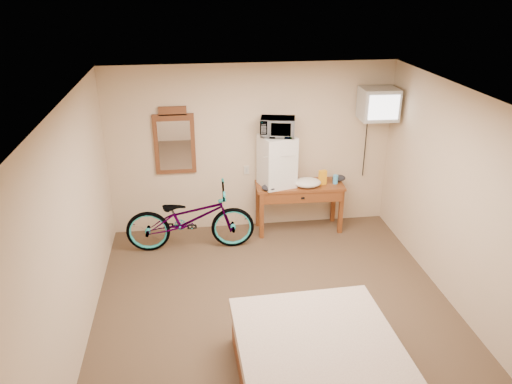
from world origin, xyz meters
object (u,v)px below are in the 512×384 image
(desk, at_px, (300,193))
(crt_television, at_px, (378,104))
(blue_cup, at_px, (335,179))
(bed, at_px, (326,381))
(wall_mirror, at_px, (175,142))
(bicycle, at_px, (190,218))
(microwave, at_px, (278,127))
(mini_fridge, at_px, (277,161))

(desk, distance_m, crt_television, 1.70)
(desk, bearing_deg, blue_cup, -0.58)
(bed, bearing_deg, wall_mirror, 109.72)
(crt_television, relative_size, bed, 0.30)
(blue_cup, bearing_deg, bicycle, -171.69)
(wall_mirror, bearing_deg, blue_cup, -6.76)
(microwave, bearing_deg, blue_cup, 7.88)
(microwave, xyz_separation_m, crt_television, (1.44, -0.04, 0.29))
(microwave, bearing_deg, bicycle, -151.60)
(desk, xyz_separation_m, bicycle, (-1.64, -0.32, -0.15))
(bed, bearing_deg, crt_television, 64.98)
(desk, xyz_separation_m, wall_mirror, (-1.80, 0.27, 0.79))
(microwave, relative_size, bicycle, 0.27)
(crt_television, relative_size, bicycle, 0.33)
(bicycle, bearing_deg, microwave, -72.11)
(bicycle, bearing_deg, mini_fridge, -72.12)
(desk, distance_m, bicycle, 1.68)
(desk, height_order, wall_mirror, wall_mirror)
(mini_fridge, xyz_separation_m, wall_mirror, (-1.46, 0.21, 0.29))
(crt_television, xyz_separation_m, bicycle, (-2.73, -0.34, -1.46))
(crt_television, height_order, wall_mirror, crt_television)
(microwave, relative_size, crt_television, 0.80)
(microwave, height_order, blue_cup, microwave)
(wall_mirror, height_order, bicycle, wall_mirror)
(wall_mirror, bearing_deg, desk, -8.56)
(blue_cup, xyz_separation_m, wall_mirror, (-2.34, 0.28, 0.60))
(mini_fridge, bearing_deg, bed, -92.49)
(mini_fridge, bearing_deg, wall_mirror, 171.66)
(microwave, xyz_separation_m, wall_mirror, (-1.46, 0.21, -0.22))
(desk, bearing_deg, bicycle, -168.86)
(bicycle, xyz_separation_m, bed, (1.14, -3.06, -0.18))
(microwave, distance_m, blue_cup, 1.20)
(crt_television, bearing_deg, mini_fridge, 178.48)
(wall_mirror, relative_size, bed, 0.50)
(blue_cup, xyz_separation_m, bicycle, (-2.17, -0.32, -0.34))
(wall_mirror, bearing_deg, bicycle, -74.51)
(mini_fridge, relative_size, bed, 0.38)
(mini_fridge, distance_m, wall_mirror, 1.50)
(wall_mirror, bearing_deg, mini_fridge, -8.34)
(microwave, bearing_deg, wall_mirror, -176.32)
(bed, bearing_deg, blue_cup, 73.07)
(desk, relative_size, microwave, 2.75)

